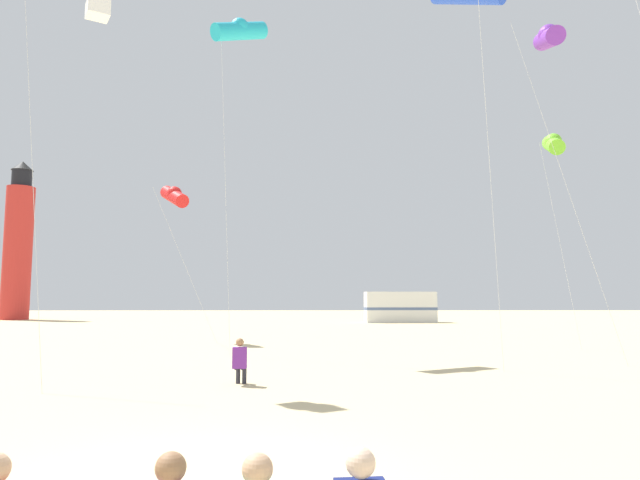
{
  "coord_description": "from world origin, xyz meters",
  "views": [
    {
      "loc": [
        1.26,
        -6.66,
        2.13
      ],
      "look_at": [
        1.62,
        13.83,
        4.3
      ],
      "focal_mm": 31.42,
      "sensor_mm": 36.0,
      "label": 1
    }
  ],
  "objects_px": {
    "kite_tube_lime": "(553,144)",
    "kite_tube_scarlet": "(174,196)",
    "kite_tube_violet": "(549,38)",
    "rv_van_white": "(400,307)",
    "kite_flyer_standing": "(240,360)",
    "lighthouse_distant": "(18,245)",
    "kite_tube_cyan": "(240,30)"
  },
  "relations": [
    {
      "from": "kite_flyer_standing",
      "to": "kite_tube_violet",
      "type": "relative_size",
      "value": 0.09
    },
    {
      "from": "rv_van_white",
      "to": "kite_tube_lime",
      "type": "bearing_deg",
      "value": -86.39
    },
    {
      "from": "kite_flyer_standing",
      "to": "rv_van_white",
      "type": "height_order",
      "value": "rv_van_white"
    },
    {
      "from": "kite_flyer_standing",
      "to": "lighthouse_distant",
      "type": "height_order",
      "value": "lighthouse_distant"
    },
    {
      "from": "kite_flyer_standing",
      "to": "kite_tube_scarlet",
      "type": "distance_m",
      "value": 16.77
    },
    {
      "from": "kite_tube_cyan",
      "to": "kite_tube_violet",
      "type": "distance_m",
      "value": 11.98
    },
    {
      "from": "kite_tube_lime",
      "to": "kite_tube_violet",
      "type": "bearing_deg",
      "value": -114.07
    },
    {
      "from": "kite_flyer_standing",
      "to": "kite_tube_cyan",
      "type": "bearing_deg",
      "value": -80.68
    },
    {
      "from": "kite_flyer_standing",
      "to": "lighthouse_distant",
      "type": "distance_m",
      "value": 53.93
    },
    {
      "from": "kite_flyer_standing",
      "to": "kite_tube_scarlet",
      "type": "xyz_separation_m",
      "value": [
        -5.28,
        14.38,
        6.83
      ]
    },
    {
      "from": "kite_flyer_standing",
      "to": "kite_tube_lime",
      "type": "height_order",
      "value": "kite_tube_lime"
    },
    {
      "from": "kite_flyer_standing",
      "to": "kite_tube_cyan",
      "type": "distance_m",
      "value": 14.45
    },
    {
      "from": "lighthouse_distant",
      "to": "rv_van_white",
      "type": "height_order",
      "value": "lighthouse_distant"
    },
    {
      "from": "kite_flyer_standing",
      "to": "kite_tube_violet",
      "type": "height_order",
      "value": "kite_tube_violet"
    },
    {
      "from": "kite_tube_lime",
      "to": "kite_tube_scarlet",
      "type": "relative_size",
      "value": 1.21
    },
    {
      "from": "kite_flyer_standing",
      "to": "kite_tube_scarlet",
      "type": "relative_size",
      "value": 0.14
    },
    {
      "from": "kite_flyer_standing",
      "to": "rv_van_white",
      "type": "relative_size",
      "value": 0.18
    },
    {
      "from": "kite_tube_lime",
      "to": "kite_tube_scarlet",
      "type": "height_order",
      "value": "kite_tube_lime"
    },
    {
      "from": "kite_flyer_standing",
      "to": "lighthouse_distant",
      "type": "xyz_separation_m",
      "value": [
        -29.01,
        44.89,
        7.22
      ]
    },
    {
      "from": "rv_van_white",
      "to": "lighthouse_distant",
      "type": "bearing_deg",
      "value": 166.96
    },
    {
      "from": "kite_tube_cyan",
      "to": "kite_tube_scarlet",
      "type": "height_order",
      "value": "kite_tube_cyan"
    },
    {
      "from": "kite_tube_violet",
      "to": "lighthouse_distant",
      "type": "bearing_deg",
      "value": 135.3
    },
    {
      "from": "kite_tube_violet",
      "to": "rv_van_white",
      "type": "relative_size",
      "value": 1.93
    },
    {
      "from": "kite_tube_cyan",
      "to": "lighthouse_distant",
      "type": "relative_size",
      "value": 0.81
    },
    {
      "from": "kite_tube_scarlet",
      "to": "kite_flyer_standing",
      "type": "bearing_deg",
      "value": -69.85
    },
    {
      "from": "kite_tube_lime",
      "to": "kite_tube_violet",
      "type": "xyz_separation_m",
      "value": [
        -2.17,
        -4.86,
        2.7
      ]
    },
    {
      "from": "rv_van_white",
      "to": "kite_tube_scarlet",
      "type": "bearing_deg",
      "value": -125.86
    },
    {
      "from": "kite_tube_lime",
      "to": "kite_tube_cyan",
      "type": "xyz_separation_m",
      "value": [
        -13.97,
        -3.06,
        3.79
      ]
    },
    {
      "from": "kite_flyer_standing",
      "to": "kite_tube_violet",
      "type": "distance_m",
      "value": 16.5
    },
    {
      "from": "kite_flyer_standing",
      "to": "kite_tube_scarlet",
      "type": "bearing_deg",
      "value": -69.13
    },
    {
      "from": "kite_tube_cyan",
      "to": "rv_van_white",
      "type": "xyz_separation_m",
      "value": [
        11.17,
        30.07,
        -11.57
      ]
    },
    {
      "from": "rv_van_white",
      "to": "kite_flyer_standing",
      "type": "bearing_deg",
      "value": -107.31
    }
  ]
}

